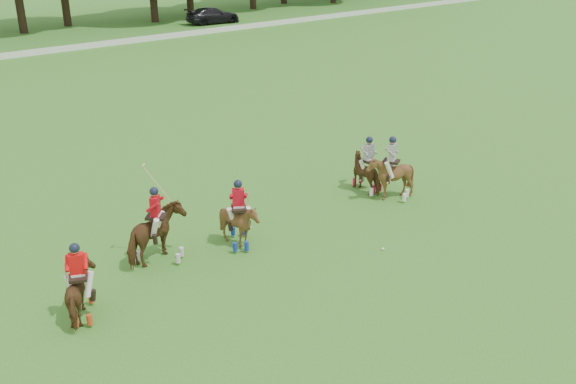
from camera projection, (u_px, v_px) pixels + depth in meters
ground at (347, 300)px, 17.27m from camera, size 180.00×180.00×0.00m
car_right at (213, 15)px, 60.29m from camera, size 5.29×2.57×1.48m
polo_red_a at (81, 292)px, 16.28m from camera, size 1.37×1.81×2.13m
polo_red_b at (158, 235)px, 18.91m from camera, size 2.19×2.20×2.92m
polo_red_c at (239, 223)px, 19.86m from camera, size 1.69×1.75×2.19m
polo_stripe_a at (368, 172)px, 23.87m from camera, size 1.01×1.63×2.10m
polo_stripe_b at (390, 176)px, 23.12m from camera, size 1.91×1.98×2.37m
polo_ball at (383, 249)px, 19.82m from camera, size 0.09×0.09×0.09m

